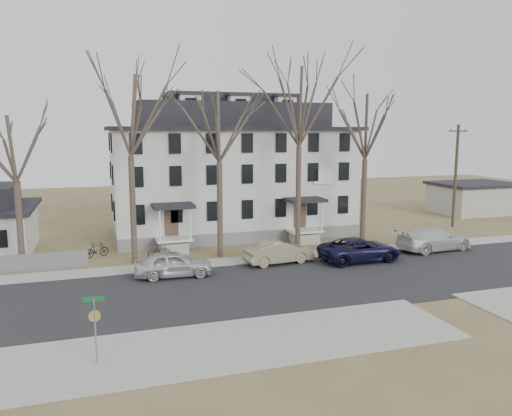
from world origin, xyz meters
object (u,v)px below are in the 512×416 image
object	(u,v)px
tree_bungalow	(14,144)
car_white	(434,239)
tree_mid_right	(366,122)
car_navy	(360,250)
utility_pole_far	(456,175)
bicycle_right	(97,250)
tree_far_left	(129,109)
car_silver	(173,264)
street_sign	(95,320)
bicycle_left	(159,252)
car_tan	(278,253)
boarding_house	(231,172)
tree_mid_left	(219,121)
tree_center	(300,101)

from	to	relation	value
tree_bungalow	car_white	size ratio (longest dim) A/B	1.82
tree_mid_right	car_navy	distance (m)	10.17
tree_mid_right	utility_pole_far	xyz separation A→B (m)	(12.00, 4.20, -4.70)
tree_bungalow	bicycle_right	bearing A→B (deg)	26.45
tree_far_left	car_silver	xyz separation A→B (m)	(2.02, -4.17, -9.54)
bicycle_right	street_sign	world-z (taller)	street_sign
car_navy	bicycle_left	bearing A→B (deg)	66.55
car_white	street_sign	bearing A→B (deg)	110.34
car_tan	boarding_house	bearing A→B (deg)	-5.75
car_silver	car_white	world-z (taller)	car_white
tree_mid_left	car_navy	xyz separation A→B (m)	(8.83, -4.35, -8.81)
tree_center	utility_pole_far	size ratio (longest dim) A/B	1.55
boarding_house	car_silver	distance (m)	14.89
tree_far_left	bicycle_right	bearing A→B (deg)	137.56
car_tan	car_white	bearing A→B (deg)	-97.18
tree_mid_right	street_sign	size ratio (longest dim) A/B	4.67
tree_mid_left	bicycle_right	world-z (taller)	tree_mid_left
tree_center	bicycle_right	world-z (taller)	tree_center
tree_mid_right	tree_center	bearing A→B (deg)	180.00
tree_center	tree_mid_right	bearing A→B (deg)	0.00
boarding_house	street_sign	world-z (taller)	boarding_house
tree_far_left	car_navy	world-z (taller)	tree_far_left
utility_pole_far	tree_far_left	bearing A→B (deg)	-171.90
tree_mid_left	boarding_house	bearing A→B (deg)	69.80
tree_far_left	car_navy	bearing A→B (deg)	-16.33
tree_center	street_sign	distance (m)	22.83
tree_center	tree_mid_right	size ratio (longest dim) A/B	1.15
car_navy	tree_far_left	bearing A→B (deg)	72.40
utility_pole_far	bicycle_right	world-z (taller)	utility_pole_far
utility_pole_far	car_silver	distance (m)	29.02
car_silver	car_white	xyz separation A→B (m)	(19.67, 0.92, 0.06)
tree_mid_left	bicycle_left	xyz separation A→B (m)	(-4.25, 0.99, -9.17)
tree_far_left	car_white	xyz separation A→B (m)	(21.69, -3.26, -9.48)
boarding_house	car_silver	world-z (taller)	boarding_house
car_white	street_sign	distance (m)	26.93
tree_center	car_tan	world-z (taller)	tree_center
boarding_house	tree_center	xyz separation A→B (m)	(3.00, -8.15, 5.71)
tree_far_left	bicycle_right	size ratio (longest dim) A/B	7.76
car_navy	bicycle_left	size ratio (longest dim) A/B	3.48
bicycle_left	bicycle_right	bearing A→B (deg)	61.20
tree_mid_right	bicycle_right	size ratio (longest dim) A/B	7.21
car_white	bicycle_right	bearing A→B (deg)	71.77
car_tan	tree_bungalow	bearing A→B (deg)	71.85
tree_mid_left	utility_pole_far	xyz separation A→B (m)	(23.50, 4.20, -4.70)
tree_center	car_tan	size ratio (longest dim) A/B	3.10
tree_center	car_silver	distance (m)	14.92
car_white	car_navy	bearing A→B (deg)	93.67
bicycle_left	tree_mid_right	bearing A→B (deg)	-105.64
tree_center	tree_bungalow	xyz separation A→B (m)	(-19.00, 0.00, -2.97)
car_navy	car_tan	bearing A→B (deg)	77.25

